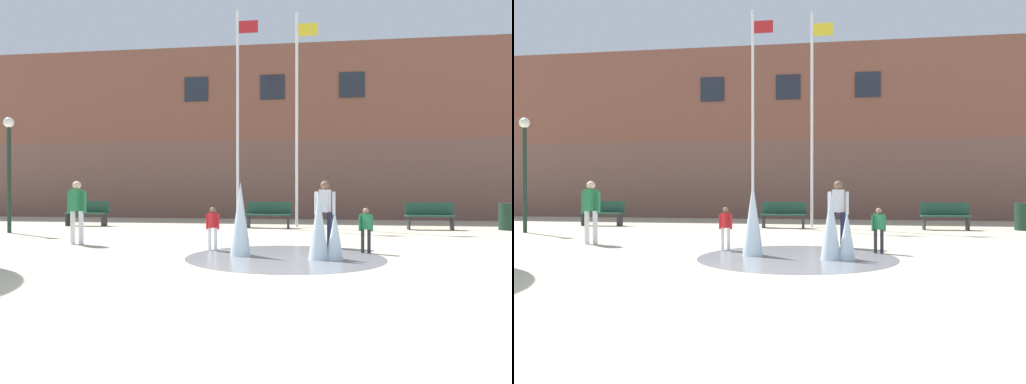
{
  "view_description": "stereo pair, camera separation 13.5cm",
  "coord_description": "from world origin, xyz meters",
  "views": [
    {
      "loc": [
        2.48,
        -7.07,
        1.45
      ],
      "look_at": [
        0.48,
        6.71,
        1.3
      ],
      "focal_mm": 35.0,
      "sensor_mm": 36.0,
      "label": 1
    },
    {
      "loc": [
        2.62,
        -7.05,
        1.45
      ],
      "look_at": [
        0.48,
        6.71,
        1.3
      ],
      "focal_mm": 35.0,
      "sensor_mm": 36.0,
      "label": 2
    }
  ],
  "objects": [
    {
      "name": "ground_plane",
      "position": [
        0.0,
        0.0,
        0.0
      ],
      "size": [
        100.0,
        100.0,
        0.0
      ],
      "primitive_type": "plane",
      "color": "#BCB299"
    },
    {
      "name": "library_building",
      "position": [
        0.0,
        18.16,
        3.92
      ],
      "size": [
        36.0,
        6.05,
        7.85
      ],
      "color": "brown",
      "rests_on": "ground"
    },
    {
      "name": "splash_fountain",
      "position": [
        1.6,
        3.07,
        0.58
      ],
      "size": [
        4.08,
        4.08,
        1.55
      ],
      "color": "gray",
      "rests_on": "ground"
    },
    {
      "name": "park_bench_under_left_flagpole",
      "position": [
        -6.37,
        10.31,
        0.48
      ],
      "size": [
        1.6,
        0.44,
        0.91
      ],
      "color": "#28282D",
      "rests_on": "ground"
    },
    {
      "name": "park_bench_center",
      "position": [
        0.41,
        10.33,
        0.48
      ],
      "size": [
        1.6,
        0.44,
        0.91
      ],
      "color": "#28282D",
      "rests_on": "ground"
    },
    {
      "name": "park_bench_near_trashcan",
      "position": [
        5.87,
        10.37,
        0.48
      ],
      "size": [
        1.6,
        0.44,
        0.91
      ],
      "color": "#28282D",
      "rests_on": "ground"
    },
    {
      "name": "adult_near_bench",
      "position": [
        2.4,
        4.98,
        0.93
      ],
      "size": [
        0.5,
        0.39,
        1.59
      ],
      "rotation": [
        0.0,
        0.0,
        1.25
      ],
      "color": "#1E233D",
      "rests_on": "ground"
    },
    {
      "name": "teen_by_trashcan",
      "position": [
        -3.77,
        4.66,
        0.93
      ],
      "size": [
        0.5,
        0.37,
        1.59
      ],
      "rotation": [
        0.0,
        0.0,
        -1.73
      ],
      "color": "silver",
      "rests_on": "ground"
    },
    {
      "name": "child_in_fountain",
      "position": [
        3.3,
        4.0,
        0.58
      ],
      "size": [
        0.31,
        0.23,
        0.99
      ],
      "rotation": [
        0.0,
        0.0,
        -0.71
      ],
      "color": "#28282D",
      "rests_on": "ground"
    },
    {
      "name": "child_running",
      "position": [
        -0.11,
        3.94,
        0.58
      ],
      "size": [
        0.31,
        0.24,
        0.99
      ],
      "rotation": [
        0.0,
        0.0,
        1.24
      ],
      "color": "silver",
      "rests_on": "ground"
    },
    {
      "name": "flagpole_left",
      "position": [
        -0.78,
        10.95,
        4.21
      ],
      "size": [
        0.8,
        0.1,
        7.92
      ],
      "color": "silver",
      "rests_on": "ground"
    },
    {
      "name": "flagpole_right",
      "position": [
        1.39,
        10.95,
        4.1
      ],
      "size": [
        0.8,
        0.1,
        7.72
      ],
      "color": "silver",
      "rests_on": "ground"
    },
    {
      "name": "lamp_post_left_lane",
      "position": [
        -7.43,
        7.28,
        2.39
      ],
      "size": [
        0.32,
        0.32,
        3.62
      ],
      "color": "#192D23",
      "rests_on": "ground"
    },
    {
      "name": "trash_can",
      "position": [
        8.41,
        10.57,
        0.45
      ],
      "size": [
        0.56,
        0.56,
        0.9
      ],
      "primitive_type": "cylinder",
      "color": "#193323",
      "rests_on": "ground"
    }
  ]
}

